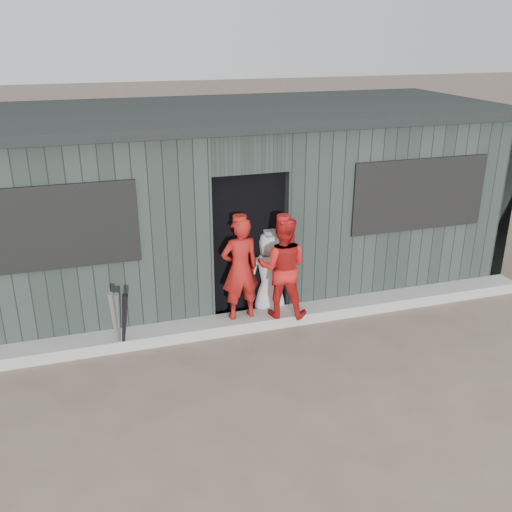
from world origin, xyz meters
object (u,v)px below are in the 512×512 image
object	(u,v)px
bat_left	(115,323)
bat_mid	(118,323)
player_red_left	(240,269)
player_grey_back	(269,274)
player_red_right	(283,267)
dugout	(223,198)
bat_right	(124,323)

from	to	relation	value
bat_left	bat_mid	bearing A→B (deg)	50.33
bat_left	player_red_left	size ratio (longest dim) A/B	0.64
bat_mid	player_grey_back	xyz separation A→B (m)	(2.04, 0.44, 0.19)
player_red_right	dugout	world-z (taller)	dugout
player_red_right	player_grey_back	distance (m)	0.42
player_grey_back	dugout	size ratio (longest dim) A/B	0.14
bat_mid	bat_right	size ratio (longest dim) A/B	0.98
bat_right	dugout	distance (m)	2.69
bat_left	bat_mid	distance (m)	0.07
bat_mid	bat_right	bearing A→B (deg)	-37.76
player_red_right	player_red_left	bearing A→B (deg)	14.31
bat_mid	player_grey_back	bearing A→B (deg)	12.24
player_grey_back	player_red_right	bearing A→B (deg)	100.56
player_red_right	player_grey_back	bearing A→B (deg)	-56.13
bat_left	dugout	xyz separation A→B (m)	(1.80, 1.89, 0.85)
player_grey_back	player_red_left	bearing A→B (deg)	29.08
dugout	player_grey_back	bearing A→B (deg)	-78.66
bat_left	bat_right	distance (m)	0.11
bat_right	dugout	xyz separation A→B (m)	(1.69, 1.90, 0.87)
player_red_right	dugout	bearing A→B (deg)	-54.89
bat_left	player_grey_back	xyz separation A→B (m)	(2.08, 0.49, 0.16)
player_red_left	player_grey_back	world-z (taller)	player_red_left
bat_mid	dugout	world-z (taller)	dugout
bat_left	dugout	world-z (taller)	dugout
bat_right	player_grey_back	bearing A→B (deg)	14.09
player_red_left	player_red_right	bearing A→B (deg)	165.13
bat_right	bat_left	bearing A→B (deg)	176.68
bat_left	bat_mid	size ratio (longest dim) A/B	1.07
player_red_left	player_grey_back	bearing A→B (deg)	-156.78
bat_mid	player_red_left	world-z (taller)	player_red_left
bat_mid	player_grey_back	distance (m)	2.10
bat_mid	bat_right	xyz separation A→B (m)	(0.07, -0.05, 0.01)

